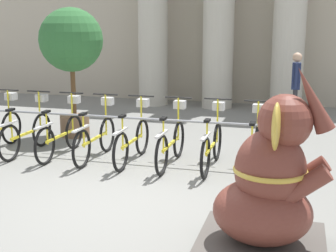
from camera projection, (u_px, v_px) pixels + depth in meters
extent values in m
plane|color=slate|center=(118.00, 202.00, 6.26)|extent=(60.00, 60.00, 0.00)
cube|color=#B2A893|center=(225.00, 1.00, 13.71)|extent=(20.00, 0.20, 6.00)
cylinder|color=#BCB7A8|center=(153.00, 18.00, 13.38)|extent=(0.86, 0.86, 5.00)
cylinder|color=#BCB7A8|center=(219.00, 18.00, 12.87)|extent=(0.86, 0.86, 5.00)
cylinder|color=#BCB7A8|center=(290.00, 18.00, 12.37)|extent=(0.86, 0.86, 5.00)
cylinder|color=gray|center=(271.00, 149.00, 7.52)|extent=(0.05, 0.05, 0.75)
cylinder|color=gray|center=(116.00, 117.00, 8.15)|extent=(5.42, 0.04, 0.04)
torus|color=black|center=(11.00, 128.00, 9.27)|extent=(0.05, 0.66, 0.66)
cylinder|color=yellow|center=(9.00, 109.00, 9.15)|extent=(0.03, 0.03, 0.76)
cylinder|color=black|center=(7.00, 90.00, 9.07)|extent=(0.48, 0.03, 0.03)
cube|color=#BCBCBC|center=(11.00, 96.00, 9.19)|extent=(0.20, 0.16, 0.14)
torus|color=black|center=(42.00, 130.00, 9.07)|extent=(0.05, 0.66, 0.66)
torus|color=black|center=(9.00, 143.00, 8.06)|extent=(0.05, 0.66, 0.66)
cube|color=yellow|center=(26.00, 133.00, 8.55)|extent=(0.04, 0.97, 0.04)
cube|color=#BCBCBC|center=(8.00, 124.00, 7.99)|extent=(0.06, 0.55, 0.03)
cylinder|color=yellow|center=(11.00, 126.00, 8.10)|extent=(0.03, 0.03, 0.55)
cube|color=black|center=(10.00, 110.00, 8.03)|extent=(0.08, 0.18, 0.04)
cylinder|color=yellow|center=(40.00, 111.00, 8.95)|extent=(0.03, 0.03, 0.76)
cylinder|color=black|center=(38.00, 91.00, 8.87)|extent=(0.48, 0.03, 0.03)
cube|color=#BCBCBC|center=(42.00, 98.00, 8.99)|extent=(0.20, 0.16, 0.14)
torus|color=black|center=(74.00, 132.00, 8.89)|extent=(0.05, 0.66, 0.66)
torus|color=black|center=(45.00, 146.00, 7.88)|extent=(0.05, 0.66, 0.66)
cube|color=yellow|center=(60.00, 136.00, 8.37)|extent=(0.04, 0.97, 0.04)
cube|color=#BCBCBC|center=(44.00, 126.00, 7.81)|extent=(0.06, 0.55, 0.03)
cylinder|color=yellow|center=(47.00, 129.00, 7.92)|extent=(0.03, 0.03, 0.55)
cube|color=black|center=(46.00, 112.00, 7.85)|extent=(0.08, 0.18, 0.04)
cylinder|color=yellow|center=(72.00, 113.00, 8.77)|extent=(0.03, 0.03, 0.76)
cylinder|color=black|center=(71.00, 93.00, 8.69)|extent=(0.48, 0.03, 0.03)
cube|color=#BCBCBC|center=(74.00, 99.00, 8.81)|extent=(0.20, 0.16, 0.14)
torus|color=black|center=(107.00, 135.00, 8.69)|extent=(0.05, 0.66, 0.66)
torus|color=black|center=(82.00, 149.00, 7.68)|extent=(0.05, 0.66, 0.66)
cube|color=yellow|center=(95.00, 139.00, 8.18)|extent=(0.04, 0.97, 0.04)
cube|color=#BCBCBC|center=(81.00, 129.00, 7.61)|extent=(0.06, 0.55, 0.03)
cylinder|color=yellow|center=(84.00, 131.00, 7.72)|extent=(0.03, 0.03, 0.55)
cube|color=black|center=(83.00, 114.00, 7.65)|extent=(0.08, 0.18, 0.04)
cylinder|color=yellow|center=(106.00, 115.00, 8.57)|extent=(0.03, 0.03, 0.76)
cylinder|color=black|center=(105.00, 94.00, 8.49)|extent=(0.48, 0.03, 0.03)
cube|color=#BCBCBC|center=(108.00, 101.00, 8.61)|extent=(0.20, 0.16, 0.14)
torus|color=black|center=(142.00, 137.00, 8.51)|extent=(0.05, 0.66, 0.66)
torus|color=black|center=(121.00, 152.00, 7.50)|extent=(0.05, 0.66, 0.66)
cube|color=yellow|center=(132.00, 141.00, 7.99)|extent=(0.04, 0.97, 0.04)
cube|color=#BCBCBC|center=(120.00, 131.00, 7.43)|extent=(0.06, 0.55, 0.03)
cylinder|color=yellow|center=(123.00, 134.00, 7.54)|extent=(0.03, 0.03, 0.55)
cube|color=black|center=(122.00, 116.00, 7.47)|extent=(0.08, 0.18, 0.04)
cylinder|color=yellow|center=(141.00, 117.00, 8.39)|extent=(0.03, 0.03, 0.76)
cylinder|color=black|center=(141.00, 96.00, 8.31)|extent=(0.48, 0.03, 0.03)
cube|color=#BCBCBC|center=(143.00, 103.00, 8.43)|extent=(0.20, 0.16, 0.14)
torus|color=black|center=(179.00, 139.00, 8.32)|extent=(0.05, 0.66, 0.66)
torus|color=black|center=(162.00, 155.00, 7.31)|extent=(0.05, 0.66, 0.66)
cube|color=yellow|center=(171.00, 144.00, 7.81)|extent=(0.04, 0.97, 0.04)
cube|color=#BCBCBC|center=(162.00, 134.00, 7.24)|extent=(0.06, 0.55, 0.03)
cylinder|color=yellow|center=(163.00, 137.00, 7.35)|extent=(0.03, 0.03, 0.55)
cube|color=black|center=(163.00, 119.00, 7.29)|extent=(0.08, 0.18, 0.04)
cylinder|color=yellow|center=(178.00, 119.00, 8.20)|extent=(0.03, 0.03, 0.76)
cylinder|color=black|center=(178.00, 98.00, 8.12)|extent=(0.48, 0.03, 0.03)
cube|color=#BCBCBC|center=(180.00, 105.00, 8.25)|extent=(0.20, 0.16, 0.14)
torus|color=black|center=(217.00, 142.00, 8.17)|extent=(0.05, 0.66, 0.66)
torus|color=black|center=(205.00, 158.00, 7.16)|extent=(0.05, 0.66, 0.66)
cube|color=yellow|center=(212.00, 146.00, 7.66)|extent=(0.04, 0.97, 0.04)
cube|color=#BCBCBC|center=(206.00, 136.00, 7.09)|extent=(0.06, 0.55, 0.03)
cylinder|color=yellow|center=(207.00, 139.00, 7.20)|extent=(0.03, 0.03, 0.55)
cube|color=black|center=(207.00, 121.00, 7.14)|extent=(0.08, 0.18, 0.04)
cylinder|color=yellow|center=(217.00, 121.00, 8.05)|extent=(0.03, 0.03, 0.76)
cylinder|color=black|center=(218.00, 99.00, 7.97)|extent=(0.48, 0.03, 0.03)
cube|color=#BCBCBC|center=(219.00, 106.00, 8.10)|extent=(0.20, 0.16, 0.14)
torus|color=black|center=(257.00, 145.00, 7.95)|extent=(0.05, 0.66, 0.66)
torus|color=black|center=(250.00, 162.00, 6.95)|extent=(0.05, 0.66, 0.66)
cube|color=yellow|center=(254.00, 150.00, 7.44)|extent=(0.04, 0.97, 0.04)
cube|color=#BCBCBC|center=(251.00, 140.00, 6.87)|extent=(0.06, 0.55, 0.03)
cylinder|color=yellow|center=(252.00, 143.00, 6.98)|extent=(0.03, 0.03, 0.55)
cube|color=black|center=(252.00, 124.00, 6.92)|extent=(0.08, 0.18, 0.04)
cylinder|color=yellow|center=(258.00, 123.00, 7.84)|extent=(0.03, 0.03, 0.76)
cylinder|color=black|center=(259.00, 101.00, 7.75)|extent=(0.48, 0.03, 0.03)
cube|color=#BCBCBC|center=(259.00, 108.00, 7.88)|extent=(0.20, 0.16, 0.14)
cube|color=#4C4742|center=(260.00, 249.00, 4.78)|extent=(1.29, 1.29, 0.18)
ellipsoid|color=brown|center=(262.00, 211.00, 4.69)|extent=(0.99, 0.88, 0.64)
ellipsoid|color=brown|center=(270.00, 170.00, 4.58)|extent=(0.70, 0.64, 0.82)
sphere|color=brown|center=(285.00, 121.00, 4.44)|extent=(0.53, 0.53, 0.53)
ellipsoid|color=gold|center=(279.00, 116.00, 4.71)|extent=(0.08, 0.37, 0.44)
ellipsoid|color=gold|center=(276.00, 127.00, 4.22)|extent=(0.08, 0.37, 0.44)
cone|color=brown|center=(312.00, 99.00, 4.33)|extent=(0.45, 0.19, 0.66)
cylinder|color=brown|center=(304.00, 177.00, 4.65)|extent=(0.52, 0.18, 0.46)
cylinder|color=brown|center=(304.00, 187.00, 4.38)|extent=(0.52, 0.18, 0.46)
torus|color=gold|center=(270.00, 170.00, 4.58)|extent=(0.73, 0.73, 0.05)
cylinder|color=#28282D|center=(295.00, 105.00, 11.33)|extent=(0.11, 0.11, 0.82)
cylinder|color=#28282D|center=(294.00, 106.00, 11.17)|extent=(0.11, 0.11, 0.82)
cube|color=#1E284C|center=(296.00, 76.00, 11.09)|extent=(0.20, 0.32, 0.62)
sphere|color=tan|center=(297.00, 57.00, 11.00)|extent=(0.22, 0.22, 0.22)
cylinder|color=#1E284C|center=(296.00, 74.00, 11.27)|extent=(0.07, 0.07, 0.56)
cylinder|color=#1E284C|center=(296.00, 76.00, 10.90)|extent=(0.07, 0.07, 0.56)
cylinder|color=brown|center=(75.00, 126.00, 9.96)|extent=(0.61, 0.61, 0.44)
cylinder|color=brown|center=(73.00, 91.00, 9.80)|extent=(0.10, 0.10, 1.06)
sphere|color=#2D6633|center=(71.00, 40.00, 9.58)|extent=(1.31, 1.31, 1.31)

